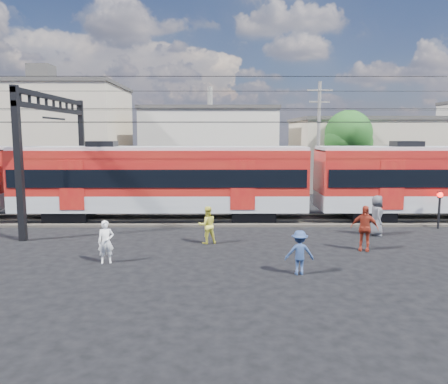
{
  "coord_description": "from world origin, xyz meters",
  "views": [
    {
      "loc": [
        -0.87,
        -16.14,
        4.86
      ],
      "look_at": [
        -0.76,
        5.0,
        2.04
      ],
      "focal_mm": 35.0,
      "sensor_mm": 36.0,
      "label": 1
    }
  ],
  "objects_px": {
    "pedestrian_c": "(299,253)",
    "crossing_signal": "(440,203)",
    "commuter_train": "(165,179)",
    "pedestrian_a": "(106,242)"
  },
  "relations": [
    {
      "from": "pedestrian_c",
      "to": "crossing_signal",
      "type": "relative_size",
      "value": 0.8
    },
    {
      "from": "commuter_train",
      "to": "pedestrian_a",
      "type": "bearing_deg",
      "value": -98.6
    },
    {
      "from": "commuter_train",
      "to": "pedestrian_a",
      "type": "relative_size",
      "value": 30.85
    },
    {
      "from": "commuter_train",
      "to": "pedestrian_c",
      "type": "bearing_deg",
      "value": -58.13
    },
    {
      "from": "pedestrian_a",
      "to": "commuter_train",
      "type": "bearing_deg",
      "value": 66.14
    },
    {
      "from": "crossing_signal",
      "to": "commuter_train",
      "type": "bearing_deg",
      "value": 171.9
    },
    {
      "from": "commuter_train",
      "to": "crossing_signal",
      "type": "relative_size",
      "value": 25.91
    },
    {
      "from": "pedestrian_a",
      "to": "crossing_signal",
      "type": "bearing_deg",
      "value": 5.71
    },
    {
      "from": "pedestrian_c",
      "to": "pedestrian_a",
      "type": "bearing_deg",
      "value": -11.8
    },
    {
      "from": "crossing_signal",
      "to": "pedestrian_c",
      "type": "bearing_deg",
      "value": -139.05
    }
  ]
}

